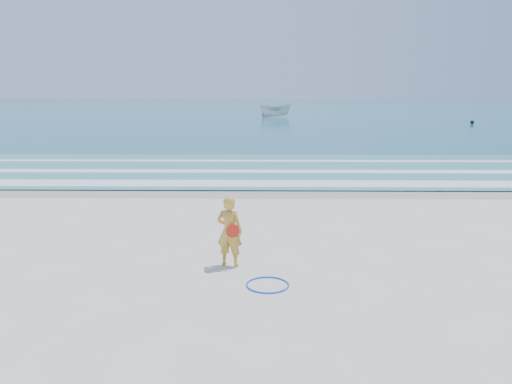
{
  "coord_description": "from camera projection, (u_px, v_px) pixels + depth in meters",
  "views": [
    {
      "loc": [
        0.97,
        -8.32,
        3.51
      ],
      "look_at": [
        0.79,
        4.0,
        1.0
      ],
      "focal_mm": 35.0,
      "sensor_mm": 36.0,
      "label": 1
    }
  ],
  "objects": [
    {
      "name": "boat",
      "position": [
        276.0,
        111.0,
        66.58
      ],
      "size": [
        4.71,
        3.1,
        1.7
      ],
      "primitive_type": "imported",
      "rotation": [
        0.0,
        0.0,
        1.93
      ],
      "color": "silver",
      "rests_on": "ocean"
    },
    {
      "name": "foam_far",
      "position": [
        244.0,
        161.0,
        25.03
      ],
      "size": [
        400.0,
        0.6,
        0.01
      ],
      "primitive_type": "cube",
      "color": "white",
      "rests_on": "shallow"
    },
    {
      "name": "ground",
      "position": [
        208.0,
        292.0,
        8.87
      ],
      "size": [
        400.0,
        400.0,
        0.0
      ],
      "primitive_type": "plane",
      "color": "silver",
      "rests_on": "ground"
    },
    {
      "name": "hoop",
      "position": [
        268.0,
        285.0,
        9.15
      ],
      "size": [
        0.84,
        0.84,
        0.03
      ],
      "primitive_type": "torus",
      "rotation": [
        0.0,
        0.0,
        0.06
      ],
      "color": "blue",
      "rests_on": "ground"
    },
    {
      "name": "buoy",
      "position": [
        472.0,
        122.0,
        52.55
      ],
      "size": [
        0.4,
        0.4,
        0.4
      ],
      "primitive_type": "sphere",
      "color": "black",
      "rests_on": "ocean"
    },
    {
      "name": "ocean",
      "position": [
        259.0,
        106.0,
        111.74
      ],
      "size": [
        400.0,
        190.0,
        0.04
      ],
      "primitive_type": "cube",
      "color": "#19727F",
      "rests_on": "ground"
    },
    {
      "name": "wet_sand",
      "position": [
        236.0,
        191.0,
        17.69
      ],
      "size": [
        400.0,
        2.4,
        0.0
      ],
      "primitive_type": "cube",
      "color": "#B2A893",
      "rests_on": "ground"
    },
    {
      "name": "foam_near",
      "position": [
        238.0,
        183.0,
        18.95
      ],
      "size": [
        400.0,
        1.4,
        0.01
      ],
      "primitive_type": "cube",
      "color": "white",
      "rests_on": "shallow"
    },
    {
      "name": "shallow",
      "position": [
        242.0,
        169.0,
        22.58
      ],
      "size": [
        400.0,
        10.0,
        0.01
      ],
      "primitive_type": "cube",
      "color": "#59B7AD",
      "rests_on": "ocean"
    },
    {
      "name": "foam_mid",
      "position": [
        241.0,
        171.0,
        21.79
      ],
      "size": [
        400.0,
        0.9,
        0.01
      ],
      "primitive_type": "cube",
      "color": "white",
      "rests_on": "shallow"
    },
    {
      "name": "woman",
      "position": [
        229.0,
        231.0,
        10.05
      ],
      "size": [
        0.6,
        0.47,
        1.45
      ],
      "color": "gold",
      "rests_on": "ground"
    }
  ]
}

